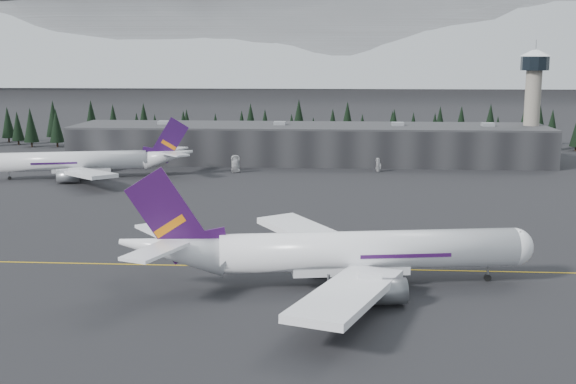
# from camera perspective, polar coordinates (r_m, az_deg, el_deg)

# --- Properties ---
(ground) EXTENTS (1400.00, 1400.00, 0.00)m
(ground) POSITION_cam_1_polar(r_m,az_deg,el_deg) (125.87, -0.62, -5.71)
(ground) COLOR black
(ground) RESTS_ON ground
(taxiline) EXTENTS (400.00, 0.40, 0.02)m
(taxiline) POSITION_cam_1_polar(r_m,az_deg,el_deg) (123.95, -0.69, -5.97)
(taxiline) COLOR gold
(taxiline) RESTS_ON ground
(terminal) EXTENTS (160.00, 30.00, 12.60)m
(terminal) POSITION_cam_1_polar(r_m,az_deg,el_deg) (247.31, 1.66, 3.86)
(terminal) COLOR black
(terminal) RESTS_ON ground
(control_tower) EXTENTS (10.00, 10.00, 37.70)m
(control_tower) POSITION_cam_1_polar(r_m,az_deg,el_deg) (257.16, 18.80, 7.39)
(control_tower) COLOR gray
(control_tower) RESTS_ON ground
(treeline) EXTENTS (360.00, 20.00, 15.00)m
(treeline) POSITION_cam_1_polar(r_m,az_deg,el_deg) (283.94, 1.96, 4.98)
(treeline) COLOR black
(treeline) RESTS_ON ground
(mountain_ridge) EXTENTS (4400.00, 900.00, 420.00)m
(mountain_ridge) POSITION_cam_1_polar(r_m,az_deg,el_deg) (1121.00, 3.45, 8.80)
(mountain_ridge) COLOR white
(mountain_ridge) RESTS_ON ground
(jet_main) EXTENTS (65.20, 59.75, 19.27)m
(jet_main) POSITION_cam_1_polar(r_m,az_deg,el_deg) (113.06, 3.58, -4.77)
(jet_main) COLOR white
(jet_main) RESTS_ON ground
(jet_parked) EXTENTS (59.53, 54.34, 17.77)m
(jet_parked) POSITION_cam_1_polar(r_m,az_deg,el_deg) (221.78, -15.35, 2.37)
(jet_parked) COLOR silver
(jet_parked) RESTS_ON ground
(gse_vehicle_a) EXTENTS (2.78, 5.63, 1.54)m
(gse_vehicle_a) POSITION_cam_1_polar(r_m,az_deg,el_deg) (224.68, -4.15, 1.73)
(gse_vehicle_a) COLOR silver
(gse_vehicle_a) RESTS_ON ground
(gse_vehicle_b) EXTENTS (4.69, 2.84, 1.49)m
(gse_vehicle_b) POSITION_cam_1_polar(r_m,az_deg,el_deg) (227.64, 7.17, 1.79)
(gse_vehicle_b) COLOR silver
(gse_vehicle_b) RESTS_ON ground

